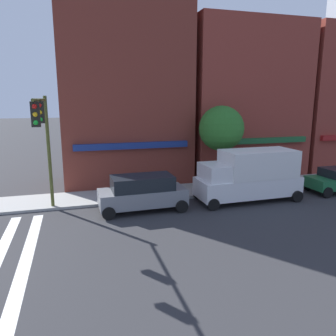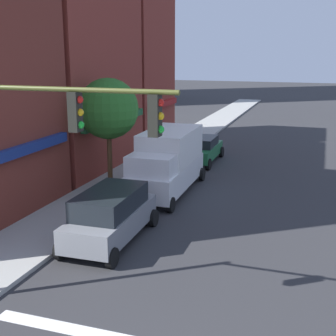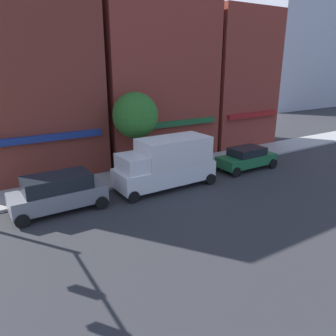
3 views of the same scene
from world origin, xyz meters
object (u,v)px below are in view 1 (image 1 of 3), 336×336
(suv_grey, at_px, (142,192))
(street_tree, at_px, (221,129))
(traffic_signal, at_px, (44,131))
(box_truck_white, at_px, (250,175))
(pedestrian_red_jacket, at_px, (289,169))

(suv_grey, height_order, street_tree, street_tree)
(traffic_signal, xyz_separation_m, box_truck_white, (11.24, 0.46, -2.92))
(box_truck_white, xyz_separation_m, pedestrian_red_jacket, (4.75, 2.75, -0.51))
(traffic_signal, distance_m, street_tree, 11.13)
(traffic_signal, height_order, street_tree, traffic_signal)
(pedestrian_red_jacket, bearing_deg, suv_grey, -7.27)
(box_truck_white, bearing_deg, street_tree, 101.23)
(traffic_signal, xyz_separation_m, pedestrian_red_jacket, (15.99, 3.21, -3.44))
(box_truck_white, distance_m, pedestrian_red_jacket, 5.51)
(suv_grey, xyz_separation_m, pedestrian_red_jacket, (11.24, 2.75, 0.04))
(traffic_signal, bearing_deg, box_truck_white, 2.33)
(suv_grey, distance_m, box_truck_white, 6.51)
(suv_grey, bearing_deg, pedestrian_red_jacket, 12.61)
(traffic_signal, bearing_deg, suv_grey, 5.50)
(traffic_signal, height_order, box_truck_white, traffic_signal)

